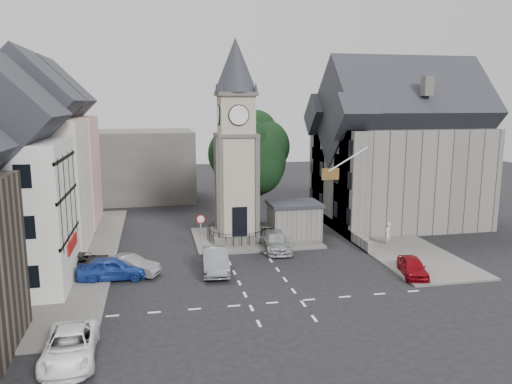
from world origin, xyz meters
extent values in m
plane|color=black|center=(0.00, 0.00, 0.00)|extent=(120.00, 120.00, 0.00)
cube|color=#595651|center=(-12.50, 6.00, 0.07)|extent=(6.00, 30.00, 0.14)
cube|color=#595651|center=(12.00, 8.00, 0.07)|extent=(6.00, 26.00, 0.14)
cube|color=#595651|center=(1.50, 8.00, 0.08)|extent=(10.00, 8.00, 0.16)
cube|color=silver|center=(0.00, -5.50, 0.01)|extent=(20.00, 8.00, 0.01)
cube|color=#4C4944|center=(0.00, 8.00, 0.35)|extent=(4.20, 4.20, 0.70)
torus|color=black|center=(0.00, 8.00, 1.08)|extent=(4.86, 4.86, 0.06)
cube|color=gray|center=(0.00, 8.00, 4.70)|extent=(3.00, 3.00, 8.00)
cube|color=black|center=(0.00, 6.55, 1.90)|extent=(1.20, 0.25, 2.40)
cube|color=#4C4944|center=(0.00, 8.00, 8.70)|extent=(3.30, 3.30, 0.25)
cube|color=gray|center=(0.00, 8.00, 10.30)|extent=(2.70, 2.70, 3.20)
cylinder|color=white|center=(0.00, 6.60, 10.30)|extent=(1.50, 0.12, 1.50)
cube|color=#4C4944|center=(0.00, 8.00, 11.90)|extent=(3.10, 3.10, 0.30)
cone|color=#202228|center=(0.00, 8.00, 14.15)|extent=(3.40, 3.40, 4.20)
cube|color=slate|center=(4.80, 7.50, 1.40)|extent=(4.00, 3.00, 2.80)
cube|color=#202228|center=(4.80, 7.50, 2.95)|extent=(4.30, 3.30, 0.25)
cylinder|color=black|center=(2.00, 13.00, 2.20)|extent=(0.70, 0.70, 4.40)
cylinder|color=black|center=(-3.20, 5.50, 1.25)|extent=(0.10, 0.10, 2.50)
cone|color=#A50C0C|center=(-3.20, 5.40, 2.50)|extent=(0.70, 0.06, 0.70)
cone|color=white|center=(-3.20, 5.38, 2.50)|extent=(0.54, 0.04, 0.54)
cube|color=#DF9C99|center=(-15.50, 16.00, 5.00)|extent=(7.50, 7.00, 10.00)
cube|color=beige|center=(-15.50, 8.00, 5.00)|extent=(7.50, 7.00, 10.00)
cube|color=silver|center=(-15.50, 0.00, 4.50)|extent=(7.50, 7.00, 9.00)
cube|color=#4C4944|center=(-12.00, 28.00, 4.00)|extent=(20.00, 10.00, 8.00)
cube|color=slate|center=(16.00, 11.00, 4.50)|extent=(14.00, 10.00, 9.00)
cube|color=slate|center=(9.80, 7.50, 4.50)|extent=(1.60, 4.40, 9.00)
cube|color=slate|center=(9.80, 14.50, 4.50)|extent=(1.60, 4.40, 9.00)
cube|color=slate|center=(9.20, 10.00, 0.45)|extent=(0.40, 16.00, 0.90)
cylinder|color=white|center=(8.00, 4.00, 7.00)|extent=(3.17, 0.10, 1.89)
plane|color=#B21414|center=(6.60, 4.00, 5.90)|extent=(1.40, 0.00, 1.40)
imported|color=#1B3996|center=(-9.40, 0.28, 0.75)|extent=(4.39, 1.77, 1.50)
imported|color=gray|center=(-8.33, 0.89, 0.66)|extent=(4.21, 3.02, 1.32)
imported|color=#272729|center=(-11.50, 2.34, 0.63)|extent=(4.69, 2.49, 1.26)
imported|color=gray|center=(-2.70, 0.50, 0.79)|extent=(2.00, 4.89, 1.58)
imported|color=#ADB0B6|center=(2.50, 4.50, 0.69)|extent=(2.23, 4.89, 1.39)
imported|color=maroon|center=(9.89, -3.00, 0.62)|extent=(2.31, 3.91, 1.25)
imported|color=white|center=(-10.45, -10.00, 0.67)|extent=(2.38, 4.89, 1.34)
imported|color=beige|center=(11.50, 3.93, 0.94)|extent=(0.82, 0.79, 1.89)
camera|label=1|loc=(-6.50, -31.63, 11.30)|focal=35.00mm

